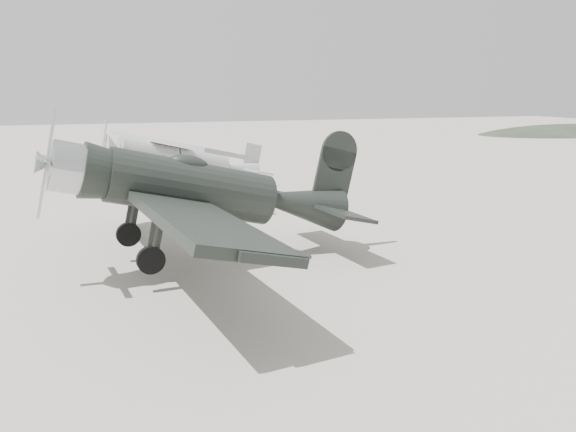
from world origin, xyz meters
name	(u,v)px	position (x,y,z in m)	size (l,w,h in m)	color
ground	(319,263)	(0.00, 0.00, 0.00)	(160.00, 160.00, 0.00)	#A49D92
hill_northeast	(573,133)	(50.00, 40.00, 0.00)	(32.00, 16.00, 5.20)	#273325
lowwing_monoplane	(206,191)	(-3.37, 0.91, 2.36)	(9.94, 13.88, 4.46)	black
highwing_monoplane	(181,153)	(-2.47, 13.08, 2.19)	(8.85, 12.32, 3.50)	#ACAFB2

